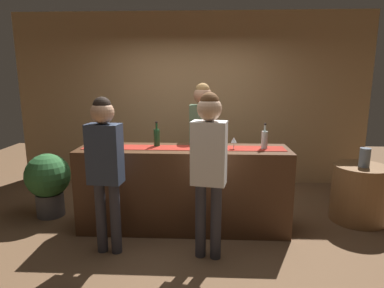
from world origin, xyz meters
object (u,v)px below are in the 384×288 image
object	(u,v)px
wine_glass_mid_counter	(94,139)
wine_bottle_clear	(265,139)
bartender	(202,133)
wine_bottle_green	(157,137)
vase_on_side_table	(365,157)
customer_browsing	(105,160)
potted_plant_tall	(48,180)
customer_sipping	(209,159)
round_side_table	(359,193)
wine_glass_near_customer	(234,140)

from	to	relation	value
wine_glass_mid_counter	wine_bottle_clear	bearing A→B (deg)	0.55
wine_bottle_clear	bartender	distance (m)	0.94
wine_bottle_green	wine_bottle_clear	xyz separation A→B (m)	(1.28, -0.09, 0.00)
wine_bottle_clear	vase_on_side_table	world-z (taller)	wine_bottle_clear
customer_browsing	potted_plant_tall	bearing A→B (deg)	146.00
wine_bottle_green	bartender	bearing A→B (deg)	42.06
wine_bottle_green	wine_glass_mid_counter	bearing A→B (deg)	-171.49
wine_glass_mid_counter	customer_browsing	xyz separation A→B (m)	(0.31, -0.59, -0.10)
bartender	vase_on_side_table	world-z (taller)	bartender
customer_sipping	vase_on_side_table	xyz separation A→B (m)	(1.95, 0.94, -0.20)
wine_bottle_green	vase_on_side_table	size ratio (longest dim) A/B	1.26
wine_bottle_clear	customer_browsing	distance (m)	1.82
customer_browsing	round_side_table	world-z (taller)	customer_browsing
wine_bottle_clear	wine_glass_mid_counter	xyz separation A→B (m)	(-2.02, -0.02, -0.01)
customer_sipping	potted_plant_tall	xyz separation A→B (m)	(-2.13, 0.95, -0.57)
wine_glass_mid_counter	potted_plant_tall	world-z (taller)	wine_glass_mid_counter
wine_bottle_green	customer_sipping	world-z (taller)	customer_sipping
wine_bottle_green	wine_bottle_clear	size ratio (longest dim) A/B	1.00
customer_browsing	round_side_table	xyz separation A→B (m)	(3.01, 0.93, -0.65)
customer_sipping	wine_glass_near_customer	bearing A→B (deg)	75.84
vase_on_side_table	potted_plant_tall	world-z (taller)	vase_on_side_table
customer_sipping	customer_browsing	size ratio (longest dim) A/B	1.03
bartender	round_side_table	xyz separation A→B (m)	(2.04, -0.26, -0.74)
wine_bottle_clear	potted_plant_tall	world-z (taller)	wine_bottle_clear
potted_plant_tall	vase_on_side_table	bearing A→B (deg)	-0.14
vase_on_side_table	customer_sipping	bearing A→B (deg)	-154.33
wine_glass_near_customer	wine_glass_mid_counter	bearing A→B (deg)	179.68
customer_browsing	bartender	bearing A→B (deg)	56.51
bartender	vase_on_side_table	xyz separation A→B (m)	(2.04, -0.31, -0.25)
wine_bottle_clear	customer_browsing	world-z (taller)	customer_browsing
round_side_table	vase_on_side_table	world-z (taller)	vase_on_side_table
wine_bottle_green	potted_plant_tall	bearing A→B (deg)	172.51
bartender	customer_browsing	bearing A→B (deg)	53.35
wine_bottle_green	vase_on_side_table	world-z (taller)	wine_bottle_green
wine_bottle_clear	round_side_table	xyz separation A→B (m)	(1.30, 0.32, -0.76)
wine_bottle_green	round_side_table	xyz separation A→B (m)	(2.58, 0.23, -0.76)
wine_glass_near_customer	bartender	bearing A→B (deg)	121.50
round_side_table	potted_plant_tall	distance (m)	4.09
wine_glass_mid_counter	customer_sipping	distance (m)	1.51
wine_glass_mid_counter	round_side_table	size ratio (longest dim) A/B	0.19
wine_bottle_green	bartender	world-z (taller)	bartender
wine_bottle_clear	customer_sipping	size ratio (longest dim) A/B	0.18
customer_sipping	round_side_table	world-z (taller)	customer_sipping
wine_glass_mid_counter	wine_glass_near_customer	bearing A→B (deg)	-0.32
customer_sipping	wine_bottle_green	bearing A→B (deg)	140.65
wine_bottle_clear	potted_plant_tall	size ratio (longest dim) A/B	0.35
wine_bottle_green	vase_on_side_table	bearing A→B (deg)	4.15
wine_bottle_clear	wine_glass_mid_counter	bearing A→B (deg)	-179.45
customer_sipping	customer_browsing	world-z (taller)	customer_sipping
round_side_table	vase_on_side_table	size ratio (longest dim) A/B	3.08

